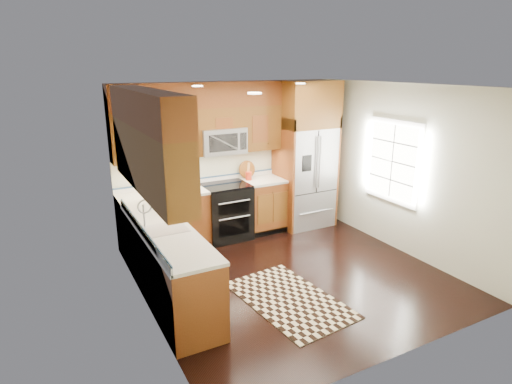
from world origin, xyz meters
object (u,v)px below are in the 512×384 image
range (226,212)px  utensil_crock (249,174)px  refrigerator (305,155)px  knife_block (160,186)px  rug (289,299)px

range → utensil_crock: 0.76m
refrigerator → knife_block: bearing=176.7°
rug → knife_block: bearing=106.0°
rug → knife_block: size_ratio=6.76×
range → utensil_crock: (0.48, 0.11, 0.58)m
refrigerator → utensil_crock: refrigerator is taller
knife_block → utensil_crock: (1.54, -0.01, 0.01)m
knife_block → range: bearing=-6.1°
range → refrigerator: bearing=-1.4°
range → knife_block: knife_block is taller
range → rug: bearing=-93.4°
refrigerator → rug: bearing=-127.5°
refrigerator → utensil_crock: bearing=172.3°
utensil_crock → rug: bearing=-104.7°
refrigerator → utensil_crock: 1.11m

